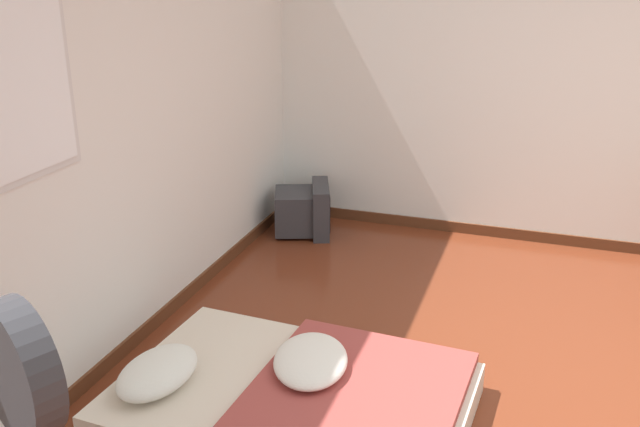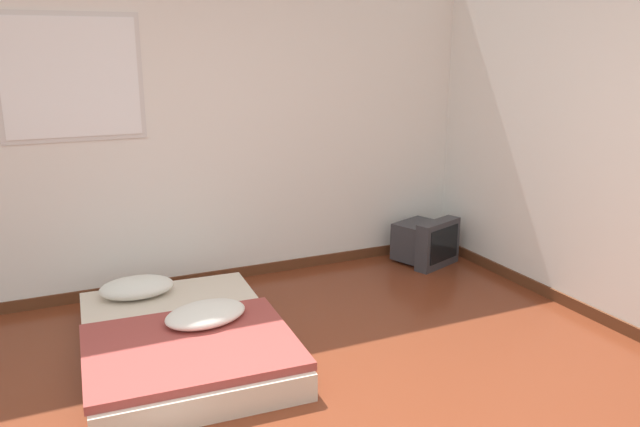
% 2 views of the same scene
% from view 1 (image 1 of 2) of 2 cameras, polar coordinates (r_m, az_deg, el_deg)
% --- Properties ---
extents(wall_back, '(7.44, 0.08, 2.60)m').
position_cam_1_polar(wall_back, '(3.96, -17.20, 5.77)').
color(wall_back, white).
rests_on(wall_back, ground_plane).
extents(wall_right, '(0.08, 7.81, 2.60)m').
position_cam_1_polar(wall_right, '(5.75, 23.34, 9.32)').
color(wall_right, white).
rests_on(wall_right, ground_plane).
extents(mattress_bed, '(1.29, 1.79, 0.31)m').
position_cam_1_polar(mattress_bed, '(3.69, -2.17, -14.57)').
color(mattress_bed, beige).
rests_on(mattress_bed, ground_plane).
extents(crt_tv, '(0.57, 0.57, 0.42)m').
position_cam_1_polar(crt_tv, '(5.90, -1.22, 0.28)').
color(crt_tv, '#333338').
rests_on(crt_tv, ground_plane).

